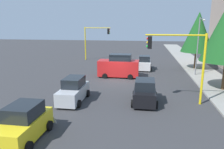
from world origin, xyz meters
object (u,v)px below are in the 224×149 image
object	(u,v)px
street_lamp_curbside	(199,41)
delivery_van_red	(119,67)
traffic_signal_far_right	(95,37)
tree_roadside_mid	(198,32)
traffic_signal_near_left	(180,55)
car_silver	(74,91)
car_white	(144,63)
car_yellow	(23,124)
car_black	(145,92)

from	to	relation	value
street_lamp_curbside	delivery_van_red	xyz separation A→B (m)	(1.61, -9.24, -3.07)
traffic_signal_far_right	tree_roadside_mid	bearing A→B (deg)	69.09
traffic_signal_near_left	car_silver	xyz separation A→B (m)	(0.83, -8.38, -3.05)
street_lamp_curbside	car_white	xyz separation A→B (m)	(-3.20, -6.24, -3.45)
traffic_signal_far_right	street_lamp_curbside	distance (m)	18.17
car_silver	car_white	size ratio (longest dim) A/B	1.13
car_yellow	car_white	xyz separation A→B (m)	(-19.90, 6.40, -0.00)
traffic_signal_near_left	traffic_signal_far_right	bearing A→B (deg)	-150.35
car_black	car_white	world-z (taller)	same
street_lamp_curbside	traffic_signal_near_left	bearing A→B (deg)	-20.11
car_black	car_yellow	world-z (taller)	same
car_white	street_lamp_curbside	bearing A→B (deg)	62.81
traffic_signal_near_left	tree_roadside_mid	xyz separation A→B (m)	(-14.00, 4.32, 1.21)
traffic_signal_far_right	car_yellow	bearing A→B (deg)	4.78
traffic_signal_far_right	car_yellow	size ratio (longest dim) A/B	1.51
street_lamp_curbside	tree_roadside_mid	bearing A→B (deg)	169.67
traffic_signal_near_left	traffic_signal_far_right	size ratio (longest dim) A/B	0.97
traffic_signal_near_left	traffic_signal_far_right	distance (m)	23.01
street_lamp_curbside	car_silver	distance (m)	16.20
street_lamp_curbside	car_black	distance (m)	12.21
traffic_signal_far_right	tree_roadside_mid	distance (m)	16.85
traffic_signal_far_right	car_yellow	world-z (taller)	traffic_signal_far_right
delivery_van_red	street_lamp_curbside	bearing A→B (deg)	99.89
traffic_signal_near_left	delivery_van_red	xyz separation A→B (m)	(-8.00, -5.72, -2.66)
car_silver	street_lamp_curbside	bearing A→B (deg)	131.27
delivery_van_red	car_white	xyz separation A→B (m)	(-4.82, 3.00, -0.39)
delivery_van_red	car_white	size ratio (longest dim) A/B	1.31
traffic_signal_far_right	car_black	world-z (taller)	traffic_signal_far_right
delivery_van_red	car_yellow	distance (m)	15.47
traffic_signal_far_right	tree_roadside_mid	size ratio (longest dim) A/B	0.73
car_black	car_yellow	distance (m)	9.36
traffic_signal_near_left	car_white	bearing A→B (deg)	-168.02
street_lamp_curbside	car_silver	xyz separation A→B (m)	(10.44, -11.90, -3.45)
car_silver	car_yellow	size ratio (longest dim) A/B	1.09
street_lamp_curbside	delivery_van_red	distance (m)	9.87
traffic_signal_near_left	traffic_signal_far_right	xyz separation A→B (m)	(-20.00, -11.39, 0.11)
tree_roadside_mid	car_black	world-z (taller)	tree_roadside_mid
tree_roadside_mid	car_silver	size ratio (longest dim) A/B	1.89
car_silver	car_yellow	bearing A→B (deg)	-6.78
traffic_signal_far_right	tree_roadside_mid	world-z (taller)	tree_roadside_mid
car_white	delivery_van_red	bearing A→B (deg)	-31.94
traffic_signal_far_right	street_lamp_curbside	bearing A→B (deg)	55.12
tree_roadside_mid	car_silver	distance (m)	19.98
traffic_signal_near_left	tree_roadside_mid	size ratio (longest dim) A/B	0.71
car_silver	traffic_signal_near_left	bearing A→B (deg)	95.66
delivery_van_red	car_black	distance (m)	8.97
car_white	traffic_signal_near_left	bearing A→B (deg)	11.98
tree_roadside_mid	car_yellow	size ratio (longest dim) A/B	2.06
tree_roadside_mid	car_silver	bearing A→B (deg)	-40.57
car_silver	car_white	bearing A→B (deg)	157.48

